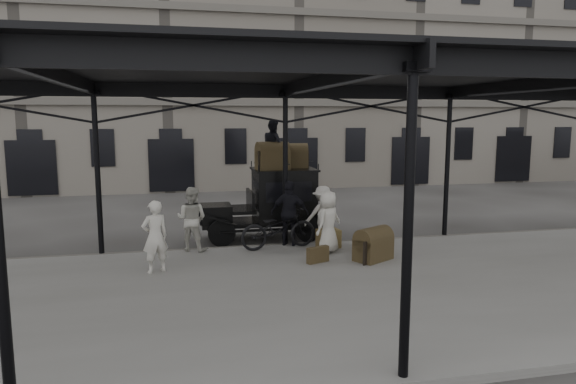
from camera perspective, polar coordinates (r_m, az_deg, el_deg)
name	(u,v)px	position (r m, az deg, el deg)	size (l,w,h in m)	color
ground	(302,268)	(12.93, 1.60, -8.47)	(120.00, 120.00, 0.00)	#383533
platform	(325,292)	(11.07, 4.16, -10.99)	(28.00, 8.00, 0.15)	slate
canopy	(324,74)	(10.76, 3.98, 12.91)	(22.50, 9.00, 4.74)	black
building_frontage	(226,60)	(30.34, -6.88, 14.38)	(64.00, 8.00, 14.00)	slate
taxi	(274,200)	(15.82, -1.58, -0.91)	(3.65, 1.55, 2.18)	black
porter_left	(155,237)	(12.29, -14.56, -4.81)	(0.62, 0.41, 1.70)	silver
porter_midleft	(192,219)	(14.08, -10.65, -2.95)	(0.85, 0.66, 1.74)	beige
porter_centre	(328,222)	(13.71, 4.48, -3.32)	(0.81, 0.53, 1.65)	beige
porter_official	(290,213)	(14.40, 0.20, -2.36)	(1.08, 0.45, 1.84)	black
porter_right	(323,215)	(14.66, 3.88, -2.56)	(1.07, 0.62, 1.66)	beige
bicycle	(278,228)	(14.11, -1.07, -4.04)	(0.75, 2.16, 1.13)	black
porter_roof	(273,145)	(15.54, -1.65, 5.28)	(0.72, 0.56, 1.48)	black
steamer_trunk_roof_near	(273,158)	(15.41, -1.73, 3.80)	(0.95, 0.58, 0.70)	#3F321D
steamer_trunk_roof_far	(294,158)	(16.01, 0.62, 3.85)	(0.86, 0.53, 0.63)	#3F321D
steamer_trunk_platform	(373,246)	(13.20, 9.46, -5.98)	(0.96, 0.59, 0.70)	#3F321D
wicker_hamper	(328,238)	(14.35, 4.51, -5.15)	(0.60, 0.45, 0.50)	olive
suitcase_upright	(362,243)	(14.07, 8.25, -5.60)	(0.15, 0.60, 0.45)	#3F321D
suitcase_flat	(318,255)	(12.85, 3.33, -6.97)	(0.60, 0.15, 0.40)	#3F321D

